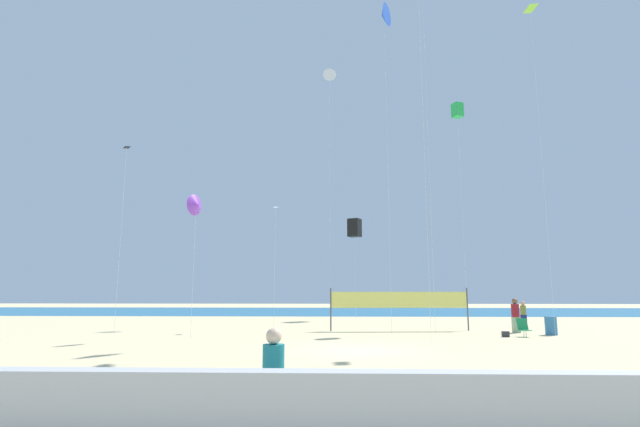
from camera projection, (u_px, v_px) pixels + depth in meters
The scene contains 19 objects.
ground_plane at pixel (357, 351), 17.96m from camera, with size 120.00×120.00×0.00m, color beige.
ocean_band at pixel (344, 311), 50.49m from camera, with size 120.00×20.00×0.01m, color #1E6B99.
boardwalk_ledge at pixel (388, 408), 7.15m from camera, with size 28.00×0.44×1.07m, color #B7B7BC.
mother_figure at pixel (273, 374), 8.09m from camera, with size 0.38×0.38×1.65m.
toddler_figure at pixel (302, 397), 8.01m from camera, with size 0.21×0.21×0.94m.
beachgoer_maroon_shirt at pixel (515, 314), 25.61m from camera, with size 0.42×0.42×1.84m.
beachgoer_olive_shirt at pixel (523, 313), 30.43m from camera, with size 0.35×0.35×1.55m.
folding_beach_chair at pixel (523, 327), 23.43m from camera, with size 0.52×0.65×0.89m.
trash_barrel at pixel (551, 326), 24.27m from camera, with size 0.59×0.59×0.94m, color teal.
volleyball_net at pixel (399, 301), 26.95m from camera, with size 7.93×0.65×2.40m.
beach_handbag at pixel (506, 334), 23.19m from camera, with size 0.34×0.17×0.27m, color #2D2D33.
kite_blue_delta at pixel (384, 16), 29.07m from camera, with size 0.95×1.42×19.77m.
kite_violet_delta at pixel (196, 205), 23.88m from camera, with size 0.68×1.09×7.10m.
kite_green_box at pixel (457, 111), 31.53m from camera, with size 0.79×0.79×14.66m.
kite_white_diamond at pixel (275, 212), 29.15m from camera, with size 0.49×0.50×7.46m.
kite_black_diamond at pixel (126, 157), 26.81m from camera, with size 0.38×0.37×10.46m.
kite_lime_diamond at pixel (530, 13), 26.72m from camera, with size 0.92×0.91×18.36m.
kite_white_delta at pixel (329, 76), 38.96m from camera, with size 1.12×0.53×20.34m.
kite_black_box at pixel (355, 228), 38.36m from camera, with size 1.23×1.23×8.02m.
Camera 1 is at (-0.77, -18.61, 2.31)m, focal length 26.44 mm.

